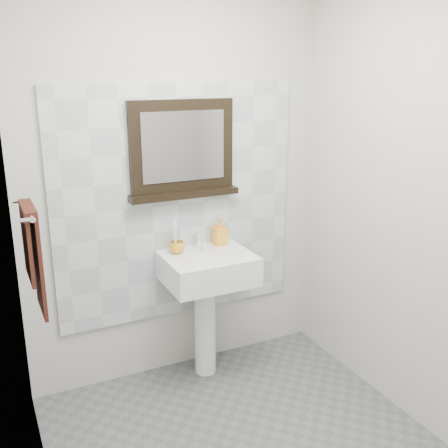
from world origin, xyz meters
The scene contains 11 objects.
back_wall centered at (0.00, 1.10, 1.25)m, with size 2.00×0.01×2.50m, color beige.
left_wall centered at (-1.00, 0.00, 1.25)m, with size 0.01×2.20×2.50m, color beige.
right_wall centered at (1.00, 0.00, 1.25)m, with size 0.01×2.20×2.50m, color beige.
splashback centered at (0.00, 1.09, 1.15)m, with size 1.60×0.02×1.50m, color silver.
pedestal_sink centered at (0.10, 0.87, 0.68)m, with size 0.55×0.44×0.96m.
toothbrush_cup centered at (-0.06, 0.98, 0.90)m, with size 0.10×0.10×0.08m, color #F9A91D.
toothbrushes centered at (-0.06, 0.98, 0.98)m, with size 0.05×0.04×0.21m.
soap_dispenser centered at (0.26, 1.02, 0.95)m, with size 0.08×0.08×0.18m, color orange.
framed_mirror centered at (0.02, 1.06, 1.49)m, with size 0.71×0.11×0.60m.
towel_bar centered at (-0.95, 0.61, 1.34)m, with size 0.07×0.40×0.03m.
hand_towel centered at (-0.94, 0.61, 1.13)m, with size 0.06×0.30×0.55m.
Camera 1 is at (-1.15, -1.96, 1.98)m, focal length 42.00 mm.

